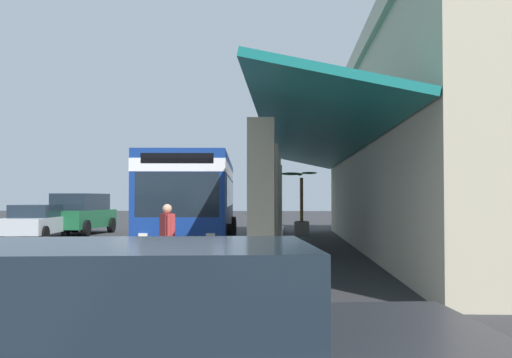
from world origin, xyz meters
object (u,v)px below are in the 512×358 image
transit_bus (194,195)px  pedestrian (167,236)px  parked_suv_green (80,213)px  parked_sedan_silver (35,222)px  potted_palm (301,217)px  parked_sedan_charcoal (140,357)px

transit_bus → pedestrian: transit_bus is taller
pedestrian → parked_suv_green: bearing=-154.4°
transit_bus → pedestrian: (7.81, 0.59, -0.95)m
parked_suv_green → transit_bus: bearing=42.2°
transit_bus → pedestrian: size_ratio=6.98×
parked_suv_green → parked_sedan_silver: (3.54, -0.74, -0.27)m
parked_sedan_silver → parked_suv_green: bearing=168.2°
parked_suv_green → potted_palm: bearing=91.3°
transit_bus → parked_suv_green: 10.00m
transit_bus → parked_sedan_silver: 8.44m
transit_bus → potted_palm: size_ratio=3.74×
pedestrian → potted_palm: 15.81m
transit_bus → parked_sedan_silver: (-3.84, -7.43, -1.10)m
parked_suv_green → pedestrian: parked_suv_green is taller
parked_sedan_charcoal → pedestrian: 9.95m
pedestrian → potted_palm: size_ratio=0.54×
transit_bus → parked_sedan_charcoal: 17.80m
parked_suv_green → parked_sedan_silver: parked_suv_green is taller
parked_suv_green → potted_palm: potted_palm is taller
parked_sedan_charcoal → pedestrian: size_ratio=2.81×
transit_bus → parked_suv_green: transit_bus is taller
parked_sedan_silver → parked_sedan_charcoal: (21.44, 9.81, 0.00)m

